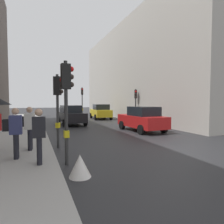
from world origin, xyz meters
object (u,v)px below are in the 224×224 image
pedestrian_with_grey_backpack (14,130)px  traffic_light_mid_street (136,99)px  car_dark_suv (71,115)px  traffic_light_near_right (58,97)px  traffic_light_near_left (67,94)px  pedestrian_with_black_backpack (29,126)px  traffic_light_far_median (82,97)px  pedestrian_in_dark_coat (39,134)px  warning_sign_triangle (80,166)px  car_yellow_taxi (101,112)px  car_red_sedan (142,119)px

pedestrian_with_grey_backpack → traffic_light_mid_street: bearing=45.9°
pedestrian_with_grey_backpack → car_dark_suv: bearing=70.7°
traffic_light_near_right → car_dark_suv: size_ratio=0.78×
traffic_light_near_left → pedestrian_with_black_backpack: bearing=122.5°
traffic_light_mid_street → car_dark_suv: 6.61m
traffic_light_far_median → pedestrian_in_dark_coat: size_ratio=2.22×
traffic_light_far_median → pedestrian_with_grey_backpack: 19.65m
traffic_light_mid_street → warning_sign_triangle: size_ratio=5.18×
traffic_light_near_right → traffic_light_mid_street: (8.56, 8.76, -0.01)m
car_yellow_taxi → pedestrian_in_dark_coat: 17.92m
pedestrian_in_dark_coat → pedestrian_with_grey_backpack: bearing=129.3°
car_yellow_taxi → car_dark_suv: same height
pedestrian_in_dark_coat → car_red_sedan: bearing=40.2°
pedestrian_with_grey_backpack → traffic_light_near_left: bearing=-25.8°
car_yellow_taxi → car_red_sedan: size_ratio=1.01×
traffic_light_near_right → pedestrian_in_dark_coat: 3.15m
pedestrian_in_dark_coat → traffic_light_far_median: bearing=73.5°
traffic_light_far_median → car_yellow_taxi: bearing=-63.2°
traffic_light_mid_street → pedestrian_in_dark_coat: size_ratio=1.90×
traffic_light_near_right → pedestrian_with_black_backpack: bearing=-151.6°
traffic_light_mid_street → car_yellow_taxi: traffic_light_mid_street is taller
pedestrian_in_dark_coat → pedestrian_with_black_backpack: bearing=99.5°
warning_sign_triangle → pedestrian_with_black_backpack: bearing=113.4°
traffic_light_far_median → car_red_sedan: size_ratio=0.91×
traffic_light_near_left → car_dark_suv: 11.91m
traffic_light_far_median → pedestrian_in_dark_coat: (-5.75, -19.43, -1.57)m
traffic_light_near_right → pedestrian_with_grey_backpack: (-1.68, -1.82, -1.16)m
traffic_light_near_left → pedestrian_with_black_backpack: traffic_light_near_left is taller
traffic_light_near_left → pedestrian_in_dark_coat: traffic_light_near_left is taller
traffic_light_far_median → car_dark_suv: 8.34m
car_dark_suv → car_red_sedan: bearing=-55.0°
car_yellow_taxi → pedestrian_in_dark_coat: size_ratio=2.44×
car_dark_suv → pedestrian_with_grey_backpack: (-3.79, -10.81, 0.29)m
car_yellow_taxi → pedestrian_with_grey_backpack: (-8.08, -15.41, 0.29)m
traffic_light_mid_street → car_dark_suv: size_ratio=0.78×
car_red_sedan → traffic_light_far_median: bearing=95.6°
car_yellow_taxi → car_red_sedan: (-0.22, -10.39, 0.00)m
car_dark_suv → warning_sign_triangle: size_ratio=6.62×
traffic_light_near_left → traffic_light_mid_street: traffic_light_near_left is taller
traffic_light_near_right → pedestrian_in_dark_coat: bearing=-107.9°
traffic_light_near_left → car_dark_suv: bearing=79.7°
traffic_light_near_right → pedestrian_with_grey_backpack: bearing=-132.7°
traffic_light_near_right → pedestrian_with_grey_backpack: size_ratio=1.91×
pedestrian_with_grey_backpack → warning_sign_triangle: pedestrian_with_grey_backpack is taller
traffic_light_far_median → traffic_light_mid_street: 8.73m
traffic_light_near_left → warning_sign_triangle: bearing=-83.0°
warning_sign_triangle → car_yellow_taxi: bearing=70.4°
traffic_light_mid_street → car_yellow_taxi: 5.48m
traffic_light_mid_street → car_red_sedan: 6.23m
traffic_light_near_right → car_dark_suv: traffic_light_near_right is taller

